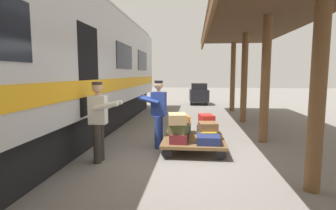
# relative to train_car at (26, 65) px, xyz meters

# --- Properties ---
(ground_plane) EXTENTS (60.00, 60.00, 0.00)m
(ground_plane) POSITION_rel_train_car_xyz_m (-3.75, 0.00, -2.06)
(ground_plane) COLOR slate
(platform_canopy) EXTENTS (3.20, 16.24, 3.56)m
(platform_canopy) POSITION_rel_train_car_xyz_m (-5.70, 0.00, 1.20)
(platform_canopy) COLOR brown
(platform_canopy) RESTS_ON ground_plane
(train_car) EXTENTS (3.02, 17.75, 4.00)m
(train_car) POSITION_rel_train_car_xyz_m (0.00, 0.00, 0.00)
(train_car) COLOR #B7BABF
(train_car) RESTS_ON ground_plane
(luggage_cart) EXTENTS (1.47, 1.72, 0.31)m
(luggage_cart) POSITION_rel_train_car_xyz_m (-3.87, -0.54, -1.79)
(luggage_cart) COLOR brown
(luggage_cart) RESTS_ON ground_plane
(suitcase_maroon_trunk) EXTENTS (0.41, 0.49, 0.21)m
(suitcase_maroon_trunk) POSITION_rel_train_car_xyz_m (-3.53, -0.07, -1.64)
(suitcase_maroon_trunk) COLOR maroon
(suitcase_maroon_trunk) RESTS_ON luggage_cart
(suitcase_slate_roller) EXTENTS (0.51, 0.62, 0.28)m
(suitcase_slate_roller) POSITION_rel_train_car_xyz_m (-4.20, -1.02, -1.61)
(suitcase_slate_roller) COLOR #4C515B
(suitcase_slate_roller) RESTS_ON luggage_cart
(suitcase_teal_softside) EXTENTS (0.50, 0.62, 0.23)m
(suitcase_teal_softside) POSITION_rel_train_car_xyz_m (-3.53, -1.02, -1.63)
(suitcase_teal_softside) COLOR #1E666B
(suitcase_teal_softside) RESTS_ON luggage_cart
(suitcase_yellow_case) EXTENTS (0.41, 0.66, 0.21)m
(suitcase_yellow_case) POSITION_rel_train_car_xyz_m (-4.20, -0.54, -1.64)
(suitcase_yellow_case) COLOR gold
(suitcase_yellow_case) RESTS_ON luggage_cart
(suitcase_black_hardshell) EXTENTS (0.43, 0.50, 0.18)m
(suitcase_black_hardshell) POSITION_rel_train_car_xyz_m (-3.53, -0.54, -1.66)
(suitcase_black_hardshell) COLOR black
(suitcase_black_hardshell) RESTS_ON luggage_cart
(suitcase_navy_fabric) EXTENTS (0.52, 0.57, 0.18)m
(suitcase_navy_fabric) POSITION_rel_train_car_xyz_m (-4.20, -0.07, -1.66)
(suitcase_navy_fabric) COLOR navy
(suitcase_navy_fabric) RESTS_ON luggage_cart
(suitcase_red_plastic) EXTENTS (0.43, 0.56, 0.22)m
(suitcase_red_plastic) POSITION_rel_train_car_xyz_m (-4.19, -1.04, -1.36)
(suitcase_red_plastic) COLOR #AD231E
(suitcase_red_plastic) RESTS_ON suitcase_slate_roller
(suitcase_gray_aluminum) EXTENTS (0.44, 0.52, 0.16)m
(suitcase_gray_aluminum) POSITION_rel_train_car_xyz_m (-3.54, -0.56, -1.48)
(suitcase_gray_aluminum) COLOR #9EA0A5
(suitcase_gray_aluminum) RESTS_ON suitcase_black_hardshell
(suitcase_olive_duffel) EXTENTS (0.47, 0.48, 0.23)m
(suitcase_olive_duffel) POSITION_rel_train_car_xyz_m (-3.52, -0.10, -1.42)
(suitcase_olive_duffel) COLOR brown
(suitcase_olive_duffel) RESTS_ON suitcase_maroon_trunk
(suitcase_orange_carryall) EXTENTS (0.42, 0.43, 0.23)m
(suitcase_orange_carryall) POSITION_rel_train_car_xyz_m (-3.57, -1.02, -1.40)
(suitcase_orange_carryall) COLOR #CC6B23
(suitcase_orange_carryall) RESTS_ON suitcase_teal_softside
(suitcase_brown_leather) EXTENTS (0.48, 0.52, 0.18)m
(suitcase_brown_leather) POSITION_rel_train_car_xyz_m (-4.21, -0.53, -1.45)
(suitcase_brown_leather) COLOR brown
(suitcase_brown_leather) RESTS_ON suitcase_yellow_case
(suitcase_tan_vintage) EXTENTS (0.46, 0.58, 0.22)m
(suitcase_tan_vintage) POSITION_rel_train_car_xyz_m (-3.49, -0.09, -1.20)
(suitcase_tan_vintage) COLOR tan
(suitcase_tan_vintage) RESTS_ON suitcase_olive_duffel
(porter_in_overalls) EXTENTS (0.70, 0.48, 1.70)m
(porter_in_overalls) POSITION_rel_train_car_xyz_m (-2.96, -0.71, -1.14)
(porter_in_overalls) COLOR navy
(porter_in_overalls) RESTS_ON ground_plane
(porter_by_door) EXTENTS (0.67, 0.42, 1.70)m
(porter_by_door) POSITION_rel_train_car_xyz_m (-1.88, 0.50, -1.14)
(porter_by_door) COLOR #332D28
(porter_by_door) RESTS_ON ground_plane
(baggage_tug) EXTENTS (1.20, 1.76, 1.30)m
(baggage_tug) POSITION_rel_train_car_xyz_m (-4.14, -10.42, -1.43)
(baggage_tug) COLOR black
(baggage_tug) RESTS_ON ground_plane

